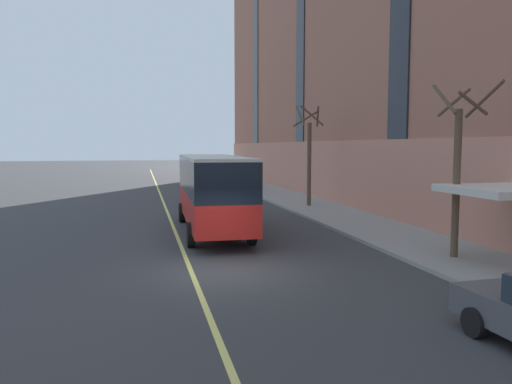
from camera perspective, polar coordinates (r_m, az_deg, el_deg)
ground_plane at (r=16.40m, az=-3.28°, el=-9.00°), size 260.00×260.00×0.00m
sidewalk at (r=22.04m, az=17.37°, el=-5.34°), size 4.25×160.00×0.15m
city_bus at (r=23.26m, az=-5.01°, el=0.40°), size 2.99×10.69×3.57m
parked_car_champagne_0 at (r=50.26m, az=-4.21°, el=1.54°), size 1.94×4.55×1.56m
parked_car_darkgray_1 at (r=43.08m, az=-2.70°, el=0.93°), size 1.95×4.66×1.56m
street_tree_mid_block at (r=18.72m, az=22.11°, el=2.68°), size 1.72×1.97×6.08m
street_tree_far_uptown at (r=32.78m, az=6.08°, el=4.33°), size 1.81×1.86×6.52m
lane_centerline at (r=19.16m, az=-8.24°, el=-6.95°), size 0.16×140.00×0.01m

